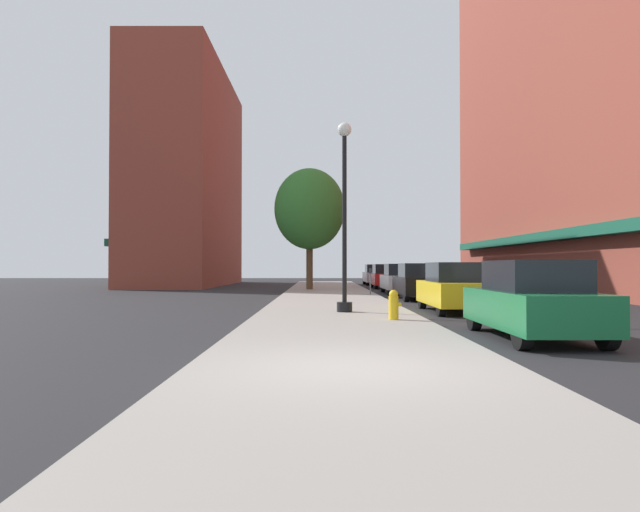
{
  "coord_description": "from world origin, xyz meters",
  "views": [
    {
      "loc": [
        -0.48,
        -7.91,
        1.55
      ],
      "look_at": [
        -0.36,
        17.08,
        1.98
      ],
      "focal_mm": 31.62,
      "sensor_mm": 36.0,
      "label": 1
    }
  ],
  "objects": [
    {
      "name": "car_white",
      "position": [
        4.0,
        23.57,
        0.81
      ],
      "size": [
        1.8,
        4.3,
        1.66
      ],
      "rotation": [
        0.0,
        0.0,
        0.0
      ],
      "color": "black",
      "rests_on": "ground"
    },
    {
      "name": "car_red",
      "position": [
        4.0,
        30.76,
        0.81
      ],
      "size": [
        1.8,
        4.3,
        1.66
      ],
      "rotation": [
        0.0,
        0.0,
        0.01
      ],
      "color": "black",
      "rests_on": "ground"
    },
    {
      "name": "tree_near",
      "position": [
        -1.12,
        26.48,
        5.02
      ],
      "size": [
        4.31,
        4.31,
        7.4
      ],
      "color": "#4C3823",
      "rests_on": "sidewalk_slab"
    },
    {
      "name": "fire_hydrant",
      "position": [
        1.48,
        7.03,
        0.52
      ],
      "size": [
        0.33,
        0.26,
        0.79
      ],
      "color": "gold",
      "rests_on": "sidewalk_slab"
    },
    {
      "name": "car_silver",
      "position": [
        4.0,
        37.4,
        0.81
      ],
      "size": [
        1.8,
        4.3,
        1.66
      ],
      "rotation": [
        0.0,
        0.0,
        -0.0
      ],
      "color": "black",
      "rests_on": "ground"
    },
    {
      "name": "building_far_background",
      "position": [
        -11.01,
        37.0,
        8.47
      ],
      "size": [
        6.8,
        18.0,
        16.99
      ],
      "color": "brown",
      "rests_on": "ground"
    },
    {
      "name": "sidewalk_slab",
      "position": [
        0.0,
        19.0,
        0.06
      ],
      "size": [
        4.8,
        50.0,
        0.12
      ],
      "primitive_type": "cube",
      "color": "gray",
      "rests_on": "ground"
    },
    {
      "name": "building_right_brick",
      "position": [
        14.99,
        22.0,
        14.36
      ],
      "size": [
        6.8,
        40.0,
        28.77
      ],
      "color": "brown",
      "rests_on": "ground"
    },
    {
      "name": "car_black",
      "position": [
        4.0,
        17.75,
        0.81
      ],
      "size": [
        1.8,
        4.3,
        1.66
      ],
      "rotation": [
        0.0,
        0.0,
        -0.01
      ],
      "color": "black",
      "rests_on": "ground"
    },
    {
      "name": "car_yellow",
      "position": [
        4.0,
        10.82,
        0.81
      ],
      "size": [
        1.8,
        4.3,
        1.66
      ],
      "rotation": [
        0.0,
        0.0,
        0.01
      ],
      "color": "black",
      "rests_on": "ground"
    },
    {
      "name": "ground_plane",
      "position": [
        4.0,
        18.0,
        0.0
      ],
      "size": [
        90.0,
        90.0,
        0.0
      ],
      "primitive_type": "plane",
      "color": "#232326"
    },
    {
      "name": "lamppost",
      "position": [
        0.28,
        9.57,
        3.2
      ],
      "size": [
        0.48,
        0.48,
        5.9
      ],
      "color": "black",
      "rests_on": "sidewalk_slab"
    },
    {
      "name": "parking_meter_near",
      "position": [
        2.05,
        20.31,
        0.95
      ],
      "size": [
        0.14,
        0.09,
        1.31
      ],
      "color": "slate",
      "rests_on": "sidewalk_slab"
    },
    {
      "name": "car_green",
      "position": [
        4.0,
        3.96,
        0.81
      ],
      "size": [
        1.8,
        4.3,
        1.66
      ],
      "rotation": [
        0.0,
        0.0,
        -0.02
      ],
      "color": "black",
      "rests_on": "ground"
    }
  ]
}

